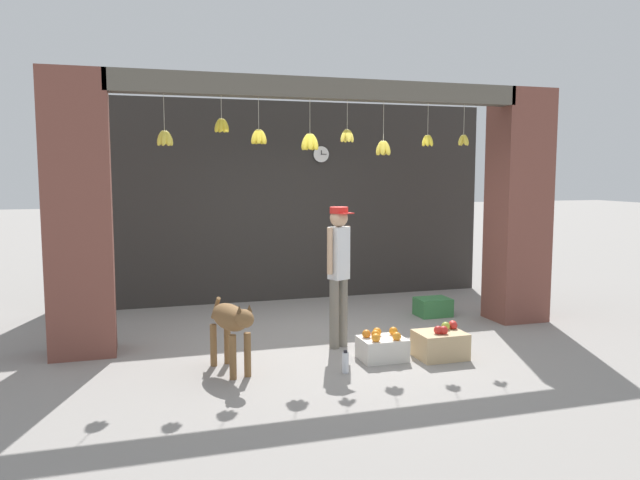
# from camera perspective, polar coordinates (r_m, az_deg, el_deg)

# --- Properties ---
(ground_plane) EXTENTS (60.00, 60.00, 0.00)m
(ground_plane) POSITION_cam_1_polar(r_m,az_deg,el_deg) (7.64, 0.84, -9.18)
(ground_plane) COLOR gray
(shop_back_wall) EXTENTS (6.90, 0.12, 3.12)m
(shop_back_wall) POSITION_cam_1_polar(r_m,az_deg,el_deg) (9.86, -3.76, 3.50)
(shop_back_wall) COLOR #2D2B28
(shop_back_wall) RESTS_ON ground_plane
(shop_pillar_left) EXTENTS (0.70, 0.60, 3.12)m
(shop_pillar_left) POSITION_cam_1_polar(r_m,az_deg,el_deg) (7.34, -21.21, 2.14)
(shop_pillar_left) COLOR brown
(shop_pillar_left) RESTS_ON ground_plane
(shop_pillar_right) EXTENTS (0.70, 0.60, 3.12)m
(shop_pillar_right) POSITION_cam_1_polar(r_m,az_deg,el_deg) (8.90, 17.67, 2.92)
(shop_pillar_right) COLOR brown
(shop_pillar_right) RESTS_ON ground_plane
(storefront_awning) EXTENTS (5.00, 0.27, 0.90)m
(storefront_awning) POSITION_cam_1_polar(r_m,az_deg,el_deg) (7.52, 0.36, 13.17)
(storefront_awning) COLOR #5B564C
(dog) EXTENTS (0.42, 0.94, 0.76)m
(dog) POSITION_cam_1_polar(r_m,az_deg,el_deg) (6.42, -8.12, -7.40)
(dog) COLOR brown
(dog) RESTS_ON ground_plane
(shopkeeper) EXTENTS (0.32, 0.30, 1.64)m
(shopkeeper) POSITION_cam_1_polar(r_m,az_deg,el_deg) (7.17, 1.72, -2.35)
(shopkeeper) COLOR #6B665B
(shopkeeper) RESTS_ON ground_plane
(fruit_crate_oranges) EXTENTS (0.49, 0.39, 0.33)m
(fruit_crate_oranges) POSITION_cam_1_polar(r_m,az_deg,el_deg) (6.90, 5.69, -9.73)
(fruit_crate_oranges) COLOR silver
(fruit_crate_oranges) RESTS_ON ground_plane
(fruit_crate_apples) EXTENTS (0.52, 0.42, 0.38)m
(fruit_crate_apples) POSITION_cam_1_polar(r_m,az_deg,el_deg) (7.06, 10.97, -9.27)
(fruit_crate_apples) COLOR tan
(fruit_crate_apples) RESTS_ON ground_plane
(produce_box_green) EXTENTS (0.47, 0.37, 0.25)m
(produce_box_green) POSITION_cam_1_polar(r_m,az_deg,el_deg) (9.03, 10.28, -6.04)
(produce_box_green) COLOR #387A42
(produce_box_green) RESTS_ON ground_plane
(water_bottle) EXTENTS (0.07, 0.07, 0.23)m
(water_bottle) POSITION_cam_1_polar(r_m,az_deg,el_deg) (6.45, 2.33, -11.11)
(water_bottle) COLOR silver
(water_bottle) RESTS_ON ground_plane
(wall_clock) EXTENTS (0.27, 0.03, 0.27)m
(wall_clock) POSITION_cam_1_polar(r_m,az_deg,el_deg) (9.95, 0.10, 7.85)
(wall_clock) COLOR black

